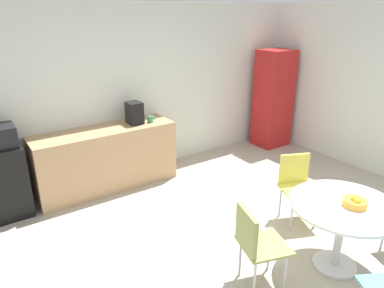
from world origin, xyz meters
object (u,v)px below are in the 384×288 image
at_px(chair_yellow, 297,180).
at_px(mug_white, 150,119).
at_px(fruit_bowl, 355,202).
at_px(round_table, 343,217).
at_px(mini_fridge, 3,182).
at_px(locker_cabinet, 273,99).
at_px(coffee_maker, 134,113).
at_px(chair_olive, 255,239).

height_order(chair_yellow, mug_white, mug_white).
bearing_deg(fruit_bowl, round_table, 118.83).
bearing_deg(mini_fridge, chair_yellow, -35.54).
distance_m(chair_yellow, fruit_bowl, 1.03).
bearing_deg(locker_cabinet, coffee_maker, 177.96).
xyz_separation_m(chair_olive, mug_white, (0.34, 2.63, 0.43)).
height_order(chair_yellow, chair_olive, same).
distance_m(chair_yellow, chair_olive, 1.39).
bearing_deg(mug_white, chair_yellow, -65.84).
height_order(chair_yellow, coffee_maker, coffee_maker).
bearing_deg(locker_cabinet, mini_fridge, 178.77).
xyz_separation_m(locker_cabinet, round_table, (-2.04, -2.90, -0.32)).
relative_size(chair_olive, coffee_maker, 2.59).
height_order(round_table, mug_white, mug_white).
bearing_deg(mug_white, round_table, -79.23).
bearing_deg(chair_yellow, round_table, -112.67).
height_order(round_table, chair_olive, chair_olive).
bearing_deg(fruit_bowl, coffee_maker, 104.72).
xyz_separation_m(mini_fridge, mug_white, (2.06, -0.09, 0.49)).
relative_size(locker_cabinet, mug_white, 13.99).
relative_size(locker_cabinet, fruit_bowl, 7.88).
relative_size(chair_yellow, coffee_maker, 2.59).
bearing_deg(chair_yellow, fruit_bowl, -108.90).
bearing_deg(chair_yellow, mug_white, 114.16).
height_order(mini_fridge, chair_olive, mini_fridge).
bearing_deg(fruit_bowl, mini_fridge, 130.87).
relative_size(chair_yellow, chair_olive, 1.00).
bearing_deg(mini_fridge, fruit_bowl, -49.13).
relative_size(chair_yellow, mug_white, 6.43).
relative_size(mug_white, coffee_maker, 0.40).
distance_m(chair_yellow, mug_white, 2.28).
relative_size(round_table, chair_olive, 1.26).
height_order(mini_fridge, round_table, mini_fridge).
relative_size(chair_olive, fruit_bowl, 3.62).
bearing_deg(fruit_bowl, chair_olive, 159.15).
distance_m(round_table, fruit_bowl, 0.21).
relative_size(round_table, mug_white, 8.10).
bearing_deg(round_table, mini_fridge, 131.13).
distance_m(round_table, chair_yellow, 0.94).
height_order(locker_cabinet, mug_white, locker_cabinet).
bearing_deg(chair_yellow, chair_olive, -155.11).
bearing_deg(round_table, chair_yellow, 67.33).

